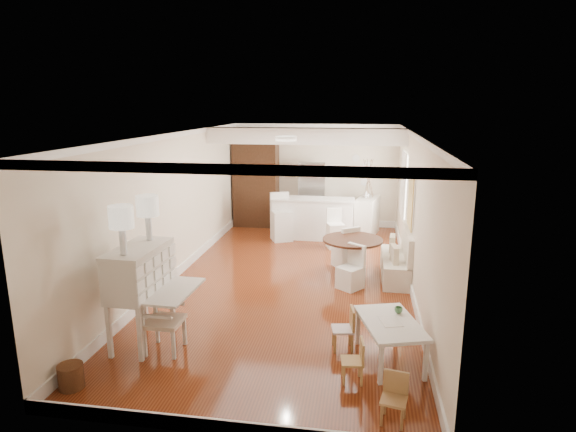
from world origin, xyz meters
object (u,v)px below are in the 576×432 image
(wicker_basket, at_px, (71,376))
(kids_table, at_px, (389,341))
(gustavian_armchair, at_px, (164,320))
(kids_chair_c, at_px, (394,399))
(sideboard, at_px, (367,216))
(bar_stool_right, at_px, (336,229))
(breakfast_counter, at_px, (313,218))
(fridge, at_px, (325,196))
(pantry_cabinet, at_px, (256,185))
(kids_chair_a, at_px, (352,361))
(slip_chair_near, at_px, (350,267))
(slip_chair_far, at_px, (345,246))
(bar_stool_left, at_px, (282,217))
(secretary_bureau, at_px, (141,295))
(kids_chair_b, at_px, (343,329))
(dining_table, at_px, (352,258))

(wicker_basket, xyz_separation_m, kids_table, (3.78, 1.22, 0.13))
(gustavian_armchair, distance_m, kids_chair_c, 3.21)
(sideboard, bearing_deg, bar_stool_right, -106.52)
(breakfast_counter, xyz_separation_m, fridge, (0.20, 1.05, 0.39))
(pantry_cabinet, bearing_deg, kids_chair_a, -68.98)
(kids_table, height_order, slip_chair_near, slip_chair_near)
(slip_chair_far, relative_size, breakfast_counter, 0.43)
(sideboard, bearing_deg, bar_stool_left, -144.60)
(secretary_bureau, height_order, breakfast_counter, secretary_bureau)
(pantry_cabinet, relative_size, sideboard, 2.25)
(kids_chair_a, bearing_deg, gustavian_armchair, -105.10)
(secretary_bureau, bearing_deg, slip_chair_near, 43.76)
(slip_chair_near, bearing_deg, fridge, 138.66)
(breakfast_counter, relative_size, sideboard, 2.01)
(kids_table, height_order, bar_stool_right, bar_stool_right)
(wicker_basket, relative_size, slip_chair_far, 0.34)
(bar_stool_left, bearing_deg, sideboard, -2.25)
(secretary_bureau, distance_m, kids_chair_b, 2.85)
(pantry_cabinet, height_order, fridge, pantry_cabinet)
(kids_chair_c, height_order, breakfast_counter, breakfast_counter)
(fridge, bearing_deg, pantry_cabinet, 179.10)
(secretary_bureau, height_order, dining_table, secretary_bureau)
(secretary_bureau, distance_m, dining_table, 4.23)
(gustavian_armchair, bearing_deg, dining_table, -36.97)
(wicker_basket, relative_size, kids_table, 0.26)
(kids_chair_c, relative_size, dining_table, 0.48)
(breakfast_counter, bearing_deg, pantry_cabinet, 147.57)
(kids_chair_c, height_order, dining_table, dining_table)
(slip_chair_far, bearing_deg, sideboard, -134.90)
(breakfast_counter, relative_size, pantry_cabinet, 0.89)
(gustavian_armchair, bearing_deg, slip_chair_near, -42.11)
(wicker_basket, height_order, slip_chair_far, slip_chair_far)
(kids_chair_c, distance_m, slip_chair_far, 5.07)
(slip_chair_near, bearing_deg, dining_table, 126.07)
(kids_chair_b, height_order, slip_chair_near, slip_chair_near)
(secretary_bureau, distance_m, slip_chair_far, 4.62)
(slip_chair_far, xyz_separation_m, pantry_cabinet, (-2.60, 3.16, 0.71))
(kids_table, distance_m, slip_chair_near, 2.60)
(breakfast_counter, bearing_deg, kids_chair_a, -79.64)
(slip_chair_far, relative_size, bar_stool_right, 0.95)
(kids_table, xyz_separation_m, breakfast_counter, (-1.63, 5.82, 0.23))
(kids_table, distance_m, bar_stool_left, 6.02)
(kids_table, bearing_deg, kids_chair_b, 159.84)
(breakfast_counter, bearing_deg, wicker_basket, -106.97)
(gustavian_armchair, xyz_separation_m, dining_table, (2.45, 3.29, -0.06))
(slip_chair_near, bearing_deg, kids_chair_b, -53.00)
(kids_table, bearing_deg, sideboard, 92.54)
(gustavian_armchair, xyz_separation_m, sideboard, (2.75, 6.58, 0.04))
(kids_chair_c, xyz_separation_m, slip_chair_near, (-0.58, 3.80, 0.13))
(gustavian_armchair, distance_m, sideboard, 7.13)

